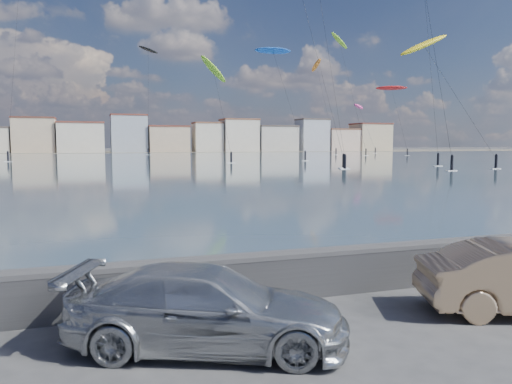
# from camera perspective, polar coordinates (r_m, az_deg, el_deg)

# --- Properties ---
(ground) EXTENTS (700.00, 700.00, 0.00)m
(ground) POSITION_cam_1_polar(r_m,az_deg,el_deg) (8.22, 2.24, -18.37)
(ground) COLOR #333335
(ground) RESTS_ON ground
(bay_water) EXTENTS (500.00, 177.00, 0.00)m
(bay_water) POSITION_cam_1_polar(r_m,az_deg,el_deg) (98.62, -16.75, 3.40)
(bay_water) COLOR #365660
(bay_water) RESTS_ON ground
(far_shore_strip) EXTENTS (500.00, 60.00, 0.00)m
(far_shore_strip) POSITION_cam_1_polar(r_m,az_deg,el_deg) (207.07, -17.59, 4.39)
(far_shore_strip) COLOR #4C473D
(far_shore_strip) RESTS_ON ground
(seawall) EXTENTS (400.00, 0.36, 1.08)m
(seawall) POSITION_cam_1_polar(r_m,az_deg,el_deg) (10.45, -3.02, -9.70)
(seawall) COLOR #28282B
(seawall) RESTS_ON ground
(far_buildings) EXTENTS (240.79, 13.26, 14.60)m
(far_buildings) POSITION_cam_1_polar(r_m,az_deg,el_deg) (193.09, -17.19, 6.12)
(far_buildings) COLOR beige
(far_buildings) RESTS_ON ground
(car_silver) EXTENTS (4.95, 3.46, 1.33)m
(car_silver) POSITION_cam_1_polar(r_m,az_deg,el_deg) (8.36, -5.55, -13.05)
(car_silver) COLOR #B2B6BA
(car_silver) RESTS_ON ground
(kitesurfer_1) EXTENTS (8.42, 15.45, 35.25)m
(kitesurfer_1) POSITION_cam_1_polar(r_m,az_deg,el_deg) (151.33, 9.54, 16.53)
(kitesurfer_1) COLOR #8CD826
(kitesurfer_1) RESTS_ON ground
(kitesurfer_2) EXTENTS (6.70, 12.93, 19.50)m
(kitesurfer_2) POSITION_cam_1_polar(r_m,az_deg,el_deg) (94.87, -4.85, 13.59)
(kitesurfer_2) COLOR #8CD826
(kitesurfer_2) RESTS_ON ground
(kitesurfer_6) EXTENTS (7.00, 17.14, 34.52)m
(kitesurfer_6) POSITION_cam_1_polar(r_m,az_deg,el_deg) (164.01, -12.22, 15.45)
(kitesurfer_6) COLOR black
(kitesurfer_6) RESTS_ON ground
(kitesurfer_9) EXTENTS (9.29, 11.62, 17.27)m
(kitesurfer_9) POSITION_cam_1_polar(r_m,az_deg,el_deg) (178.21, 11.66, 9.51)
(kitesurfer_9) COLOR #E5338C
(kitesurfer_9) RESTS_ON ground
(kitesurfer_10) EXTENTS (9.55, 17.88, 20.58)m
(kitesurfer_10) POSITION_cam_1_polar(r_m,az_deg,el_deg) (157.13, 15.24, 11.32)
(kitesurfer_10) COLOR red
(kitesurfer_10) RESTS_ON ground
(kitesurfer_12) EXTENTS (8.15, 14.44, 20.27)m
(kitesurfer_12) POSITION_cam_1_polar(r_m,az_deg,el_deg) (82.04, 18.72, 15.45)
(kitesurfer_12) COLOR yellow
(kitesurfer_12) RESTS_ON ground
(kitesurfer_16) EXTENTS (7.79, 14.10, 23.41)m
(kitesurfer_16) POSITION_cam_1_polar(r_m,az_deg,el_deg) (106.90, 2.00, 15.59)
(kitesurfer_16) COLOR blue
(kitesurfer_16) RESTS_ON ground
(kitesurfer_17) EXTENTS (3.40, 17.39, 29.77)m
(kitesurfer_17) POSITION_cam_1_polar(r_m,az_deg,el_deg) (160.86, 6.94, 14.00)
(kitesurfer_17) COLOR orange
(kitesurfer_17) RESTS_ON ground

